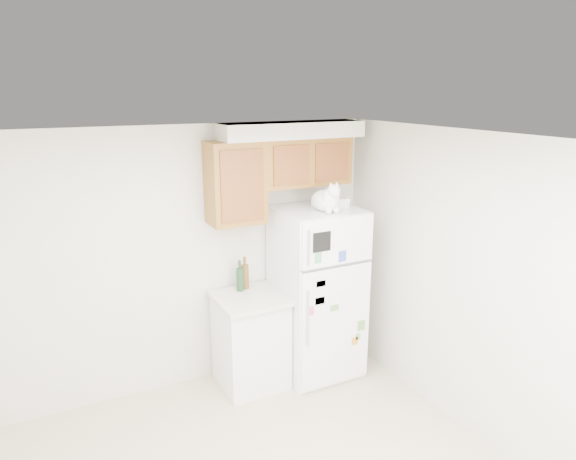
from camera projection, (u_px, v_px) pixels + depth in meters
room_shell at (272, 276)px, 3.20m from camera, size 3.84×4.04×2.52m
refrigerator at (317, 292)px, 5.07m from camera, size 0.76×0.78×1.70m
base_counter at (251, 340)px, 4.94m from camera, size 0.64×0.64×0.92m
cat at (327, 200)px, 4.72m from camera, size 0.29×0.42×0.30m
storage_box_back at (323, 202)px, 4.92m from camera, size 0.20×0.16×0.10m
storage_box_front at (340, 203)px, 4.89m from camera, size 0.16×0.12×0.09m
bottle_green at (240, 276)px, 4.90m from camera, size 0.07×0.07×0.31m
bottle_amber at (245, 273)px, 4.95m from camera, size 0.08×0.08×0.32m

